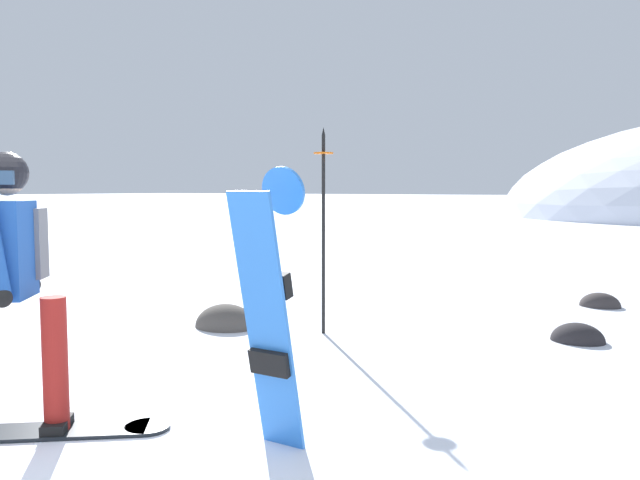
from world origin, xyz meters
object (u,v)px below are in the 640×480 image
Objects in this scene: snowboarder_main at (13,285)px; rock_mid at (226,327)px; piste_marker_near at (323,218)px; rock_small at (600,306)px; spare_snowboard at (270,309)px; rock_dark at (578,341)px.

rock_mid is (-0.88, 3.01, -0.92)m from snowboarder_main.
piste_marker_near is at bearing 15.31° from rock_mid.
snowboarder_main is 3.27m from rock_mid.
rock_mid is 1.41× the size of rock_small.
spare_snowboard is at bearing -64.29° from piste_marker_near.
rock_dark is at bearing 21.17° from rock_mid.
rock_dark is 2.14m from rock_small.
piste_marker_near is 4.10× the size of rock_dark.
rock_mid is at bearing -158.83° from rock_dark.
snowboarder_main reaches higher than spare_snowboard.
rock_small is (2.21, 3.15, -1.20)m from piste_marker_near.
piste_marker_near is at bearing -156.28° from rock_dark.
rock_small is at bearing 69.69° from snowboarder_main.
rock_small is (-0.10, 2.13, 0.00)m from rock_dark.
spare_snowboard is 3.50m from rock_mid.
spare_snowboard is 2.31× the size of rock_mid.
snowboarder_main is 3.32× the size of rock_dark.
rock_dark is at bearing 23.72° from piste_marker_near.
rock_mid reaches higher than rock_small.
rock_dark is 3.62m from rock_mid.
piste_marker_near is 1.63m from rock_mid.
spare_snowboard is 3.25× the size of rock_small.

